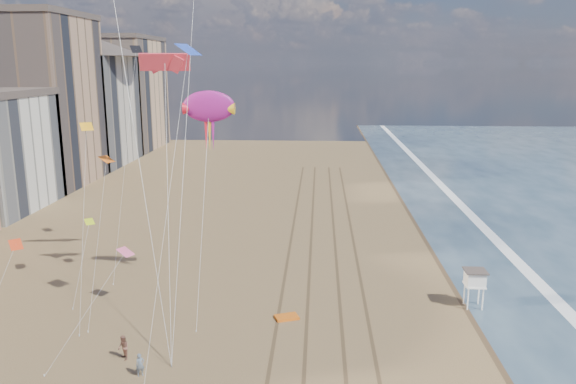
% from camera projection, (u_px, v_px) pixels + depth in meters
% --- Properties ---
extents(wet_sand, '(260.00, 260.00, 0.00)m').
position_uv_depth(wet_sand, '(467.00, 248.00, 63.88)').
color(wet_sand, '#42301E').
rests_on(wet_sand, ground).
extents(foam, '(260.00, 260.00, 0.00)m').
position_uv_depth(foam, '(505.00, 249.00, 63.64)').
color(foam, white).
rests_on(foam, ground).
extents(tracks, '(7.68, 120.00, 0.01)m').
position_uv_depth(tracks, '(323.00, 277.00, 55.04)').
color(tracks, brown).
rests_on(tracks, ground).
extents(buildings, '(34.72, 131.35, 29.00)m').
position_uv_depth(buildings, '(20.00, 108.00, 89.30)').
color(buildings, '#C6B284').
rests_on(buildings, ground).
extents(lifeguard_stand, '(1.85, 1.85, 3.35)m').
position_uv_depth(lifeguard_stand, '(475.00, 279.00, 47.84)').
color(lifeguard_stand, white).
rests_on(lifeguard_stand, ground).
extents(grounded_kite, '(2.19, 1.79, 0.21)m').
position_uv_depth(grounded_kite, '(287.00, 317.00, 46.21)').
color(grounded_kite, orange).
rests_on(grounded_kite, ground).
extents(show_kite, '(4.48, 4.36, 19.16)m').
position_uv_depth(show_kite, '(209.00, 107.00, 47.60)').
color(show_kite, '#98177A').
rests_on(show_kite, ground).
extents(kite_flyer_a, '(0.70, 0.64, 1.59)m').
position_uv_depth(kite_flyer_a, '(140.00, 365.00, 37.56)').
color(kite_flyer_a, slate).
rests_on(kite_flyer_a, ground).
extents(kite_flyer_b, '(1.07, 1.10, 1.79)m').
position_uv_depth(kite_flyer_b, '(123.00, 348.00, 39.63)').
color(kite_flyer_b, '#8D5A48').
rests_on(kite_flyer_b, ground).
extents(small_kites, '(15.78, 18.81, 17.65)m').
position_uv_depth(small_kites, '(115.00, 148.00, 47.16)').
color(small_kites, '#D4F119').
rests_on(small_kites, ground).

